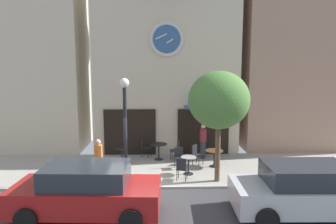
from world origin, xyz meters
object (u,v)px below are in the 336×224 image
(cafe_table_center_right, at_px, (189,163))
(cafe_table_near_door, at_px, (122,152))
(street_lamp, at_px, (125,130))
(street_tree, at_px, (219,100))
(parked_car_silver, at_px, (306,190))
(cafe_table_leftmost, at_px, (214,155))
(cafe_chair_near_lamp, at_px, (182,167))
(pedestrian_maroon, at_px, (203,141))
(cafe_chair_facing_wall, at_px, (145,146))
(cafe_chair_left_end, at_px, (177,149))
(parked_car_red, at_px, (87,191))
(cafe_chair_mid_row, at_px, (196,153))
(cafe_chair_curbside, at_px, (179,156))
(pedestrian_orange, at_px, (99,160))
(cafe_table_near_curb, at_px, (159,148))

(cafe_table_center_right, bearing_deg, cafe_table_near_door, 150.28)
(street_lamp, relative_size, street_tree, 0.94)
(parked_car_silver, bearing_deg, cafe_table_center_right, 130.63)
(cafe_table_leftmost, relative_size, cafe_chair_near_lamp, 0.87)
(pedestrian_maroon, bearing_deg, cafe_chair_near_lamp, -112.74)
(cafe_chair_facing_wall, bearing_deg, pedestrian_maroon, -7.57)
(cafe_chair_left_end, height_order, parked_car_red, parked_car_red)
(cafe_table_leftmost, distance_m, pedestrian_maroon, 1.37)
(pedestrian_maroon, bearing_deg, cafe_table_leftmost, -76.09)
(cafe_table_near_door, bearing_deg, cafe_chair_mid_row, -6.20)
(street_tree, xyz_separation_m, cafe_chair_mid_row, (-0.57, 2.11, -2.62))
(cafe_chair_facing_wall, bearing_deg, cafe_chair_curbside, -49.20)
(cafe_table_near_door, distance_m, cafe_chair_near_lamp, 3.53)
(pedestrian_orange, relative_size, parked_car_silver, 0.38)
(pedestrian_maroon, bearing_deg, pedestrian_orange, -146.15)
(cafe_table_near_curb, bearing_deg, cafe_chair_curbside, -55.04)
(street_tree, distance_m, parked_car_red, 5.68)
(cafe_table_near_curb, height_order, cafe_chair_left_end, cafe_chair_left_end)
(cafe_table_near_door, bearing_deg, cafe_chair_left_end, 7.97)
(cafe_chair_mid_row, distance_m, cafe_chair_curbside, 0.95)
(cafe_table_leftmost, bearing_deg, pedestrian_maroon, 103.91)
(cafe_table_near_curb, height_order, cafe_chair_curbside, cafe_chair_curbside)
(street_lamp, distance_m, cafe_chair_left_end, 3.80)
(cafe_chair_mid_row, height_order, parked_car_silver, parked_car_silver)
(street_lamp, xyz_separation_m, cafe_table_center_right, (2.49, 0.76, -1.53))
(cafe_chair_near_lamp, xyz_separation_m, pedestrian_maroon, (1.24, 2.97, 0.33))
(cafe_chair_near_lamp, bearing_deg, cafe_chair_mid_row, 68.22)
(pedestrian_orange, distance_m, pedestrian_maroon, 5.35)
(street_tree, distance_m, cafe_chair_curbside, 3.37)
(street_lamp, xyz_separation_m, parked_car_red, (-0.86, -2.76, -1.26))
(cafe_chair_mid_row, xyz_separation_m, pedestrian_maroon, (0.43, 0.94, 0.33))
(cafe_chair_left_end, height_order, cafe_chair_curbside, same)
(pedestrian_maroon, xyz_separation_m, parked_car_silver, (2.23, -5.90, -0.10))
(cafe_table_center_right, xyz_separation_m, pedestrian_orange, (-3.53, -0.74, 0.37))
(street_lamp, height_order, pedestrian_maroon, street_lamp)
(cafe_chair_mid_row, height_order, pedestrian_orange, pedestrian_orange)
(cafe_chair_facing_wall, relative_size, cafe_chair_mid_row, 1.00)
(street_tree, height_order, cafe_table_center_right, street_tree)
(parked_car_red, relative_size, parked_car_silver, 1.01)
(cafe_table_leftmost, bearing_deg, parked_car_red, -135.75)
(pedestrian_orange, bearing_deg, parked_car_red, -86.10)
(cafe_table_center_right, relative_size, parked_car_red, 0.17)
(cafe_table_near_door, distance_m, cafe_table_center_right, 3.37)
(cafe_chair_mid_row, xyz_separation_m, parked_car_silver, (2.67, -4.96, 0.23))
(cafe_table_near_door, relative_size, cafe_chair_curbside, 0.81)
(pedestrian_orange, bearing_deg, street_lamp, -1.09)
(parked_car_red, bearing_deg, pedestrian_orange, 93.90)
(cafe_chair_left_end, xyz_separation_m, cafe_chair_mid_row, (0.86, -0.73, 0.00))
(cafe_chair_facing_wall, xyz_separation_m, cafe_chair_mid_row, (2.37, -1.31, 0.00))
(street_tree, distance_m, cafe_chair_facing_wall, 5.21)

